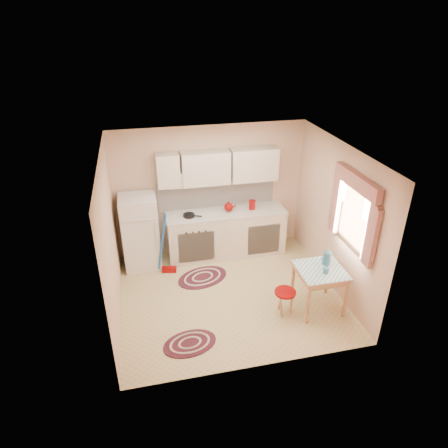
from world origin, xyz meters
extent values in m
plane|color=#CCBD82|center=(0.00, 0.00, 0.00)|extent=(3.60, 3.60, 0.00)
cube|color=silver|center=(0.00, 0.00, 2.50)|extent=(3.60, 3.20, 0.04)
cube|color=#D1A98D|center=(0.00, 1.60, 1.25)|extent=(3.60, 0.04, 2.50)
cube|color=#D1A98D|center=(0.00, -1.60, 1.25)|extent=(3.60, 0.04, 2.50)
cube|color=#D1A98D|center=(-1.80, 0.00, 1.25)|extent=(0.04, 3.20, 2.50)
cube|color=#D1A98D|center=(1.80, 0.00, 1.25)|extent=(0.04, 3.20, 2.50)
cube|color=white|center=(0.12, 1.59, 1.20)|extent=(2.25, 0.03, 0.55)
cube|color=beige|center=(0.12, 1.44, 1.77)|extent=(2.25, 0.33, 0.60)
cube|color=white|center=(1.78, -0.55, 1.55)|extent=(0.04, 0.85, 0.95)
cube|color=silver|center=(-1.37, 1.25, 0.70)|extent=(0.65, 0.60, 1.40)
cube|color=beige|center=(0.24, 1.30, 0.44)|extent=(2.25, 0.60, 0.88)
cube|color=beige|center=(0.24, 1.30, 0.90)|extent=(2.27, 0.62, 0.04)
cylinder|color=black|center=(-0.47, 1.25, 0.94)|extent=(0.28, 0.28, 0.05)
cylinder|color=#840405|center=(0.75, 1.30, 1.00)|extent=(0.14, 0.14, 0.16)
cube|color=tan|center=(1.31, -0.62, 0.36)|extent=(0.72, 0.72, 0.72)
cylinder|color=#840405|center=(0.74, -0.64, 0.21)|extent=(0.39, 0.39, 0.42)
cylinder|color=#295F7D|center=(1.33, -0.72, 0.77)|extent=(0.11, 0.11, 0.10)
camera|label=1|loc=(-1.29, -5.28, 4.22)|focal=32.00mm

